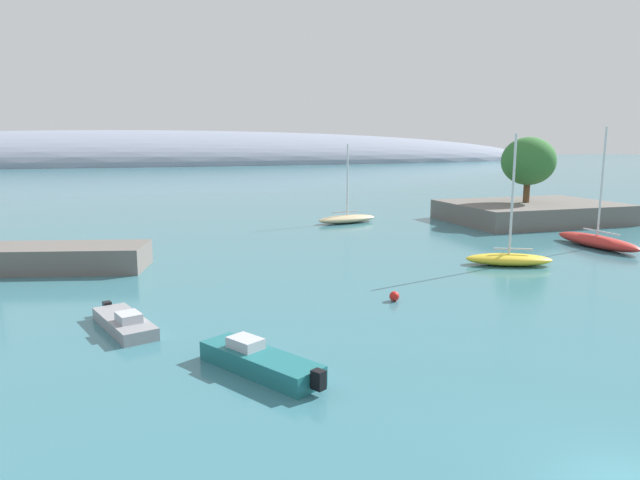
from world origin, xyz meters
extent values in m
cube|color=#66605B|center=(28.78, 40.94, 1.03)|extent=(17.60, 12.32, 2.06)
cylinder|color=brown|center=(28.17, 41.18, 3.06)|extent=(0.68, 0.68, 2.01)
ellipsoid|color=#337033|center=(28.17, 41.18, 6.46)|extent=(5.63, 5.63, 5.06)
ellipsoid|color=gray|center=(-6.11, 222.12, 0.00)|extent=(347.98, 69.64, 25.49)
ellipsoid|color=yellow|center=(12.95, 23.13, 0.41)|extent=(6.20, 4.23, 0.82)
cylinder|color=silver|center=(12.95, 23.13, 4.92)|extent=(0.16, 0.16, 8.21)
cube|color=silver|center=(13.19, 23.03, 1.17)|extent=(2.46, 1.15, 0.10)
ellipsoid|color=red|center=(23.89, 26.60, 0.50)|extent=(2.21, 8.28, 1.01)
cylinder|color=silver|center=(23.89, 26.60, 5.33)|extent=(0.16, 0.16, 8.64)
cube|color=silver|center=(23.90, 26.23, 1.36)|extent=(0.19, 3.71, 0.10)
ellipsoid|color=#C6B284|center=(9.49, 45.98, 0.42)|extent=(7.15, 3.55, 0.84)
cylinder|color=silver|center=(9.49, 45.98, 4.54)|extent=(0.18, 0.18, 7.41)
cube|color=silver|center=(9.19, 45.92, 1.19)|extent=(3.04, 0.72, 0.10)
cube|color=gray|center=(-12.31, 16.98, 0.28)|extent=(3.01, 5.13, 0.56)
cube|color=black|center=(-13.15, 19.54, 0.42)|extent=(0.48, 0.53, 0.51)
cube|color=#B2B7C1|center=(-12.08, 16.28, 0.76)|extent=(1.25, 1.41, 0.40)
cube|color=#1E6B70|center=(-7.37, 10.28, 0.37)|extent=(4.03, 5.41, 0.74)
cube|color=black|center=(-5.89, 7.74, 0.56)|extent=(0.53, 0.56, 0.67)
cube|color=#B2B7C1|center=(-7.78, 10.97, 0.94)|extent=(1.44, 1.57, 0.40)
sphere|color=red|center=(1.50, 17.41, 0.27)|extent=(0.54, 0.54, 0.54)
camera|label=1|loc=(-11.34, -9.39, 8.52)|focal=31.65mm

